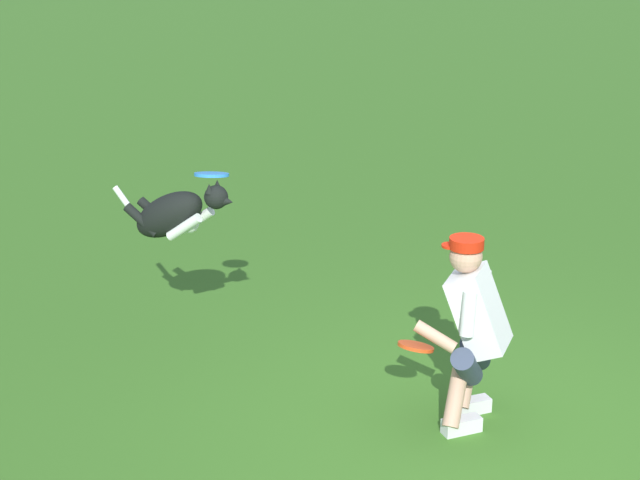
{
  "coord_description": "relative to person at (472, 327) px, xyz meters",
  "views": [
    {
      "loc": [
        3.11,
        4.87,
        3.38
      ],
      "look_at": [
        0.72,
        -1.08,
        1.12
      ],
      "focal_mm": 56.63,
      "sensor_mm": 36.0,
      "label": 1
    }
  ],
  "objects": [
    {
      "name": "ground_plane",
      "position": [
        0.01,
        0.28,
        -0.7
      ],
      "size": [
        60.0,
        60.0,
        0.0
      ],
      "primitive_type": "plane",
      "color": "#366B20"
    },
    {
      "name": "person",
      "position": [
        0.0,
        0.0,
        0.0
      ],
      "size": [
        0.71,
        0.58,
        1.29
      ],
      "rotation": [
        0.0,
        0.0,
        -0.75
      ],
      "color": "silver",
      "rests_on": "ground_plane"
    },
    {
      "name": "dog",
      "position": [
        1.52,
        -1.64,
        0.45
      ],
      "size": [
        0.74,
        0.79,
        0.56
      ],
      "rotation": [
        0.0,
        0.0,
        2.32
      ],
      "color": "black"
    },
    {
      "name": "frisbee_flying",
      "position": [
        1.27,
        -1.53,
        0.75
      ],
      "size": [
        0.33,
        0.33,
        0.07
      ],
      "primitive_type": "cylinder",
      "rotation": [
        0.01,
        0.18,
        4.22
      ],
      "color": "#3088EA"
    },
    {
      "name": "frisbee_held",
      "position": [
        0.38,
        -0.03,
        -0.09
      ],
      "size": [
        0.29,
        0.29,
        0.11
      ],
      "primitive_type": "cylinder",
      "rotation": [
        -0.2,
        -0.19,
        1.31
      ],
      "color": "#DF4519",
      "rests_on": "person"
    }
  ]
}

